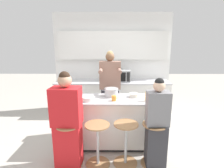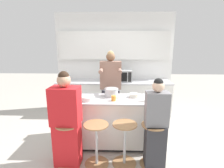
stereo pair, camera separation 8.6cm
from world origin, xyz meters
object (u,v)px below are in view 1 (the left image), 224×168
object	(u,v)px
person_cooking	(110,93)
coffee_cup_near	(114,98)
bar_stool_rightmost	(154,142)
potted_plant	(106,75)
banana_bunch	(70,101)
bar_stool_center_left	(98,143)
bar_stool_leftmost	(69,143)
person_seated_near	(157,127)
cooking_pot	(111,92)
juice_carton	(147,97)
fruit_bowl	(134,95)
microwave	(121,76)
bar_stool_center_right	(126,142)
kitchen_island	(112,121)
person_wrapped_blanket	(67,123)

from	to	relation	value
person_cooking	coffee_cup_near	world-z (taller)	person_cooking
bar_stool_rightmost	potted_plant	world-z (taller)	potted_plant
banana_bunch	bar_stool_center_left	bearing A→B (deg)	-37.11
bar_stool_leftmost	potted_plant	bearing A→B (deg)	77.70
bar_stool_leftmost	person_seated_near	xyz separation A→B (m)	(1.33, 0.01, 0.26)
cooking_pot	potted_plant	bearing A→B (deg)	96.23
cooking_pot	juice_carton	size ratio (longest dim) A/B	2.02
fruit_bowl	banana_bunch	size ratio (longest dim) A/B	1.26
bar_stool_center_left	fruit_bowl	xyz separation A→B (m)	(0.62, 0.68, 0.56)
person_seated_near	coffee_cup_near	xyz separation A→B (m)	(-0.64, 0.45, 0.31)
bar_stool_rightmost	microwave	distance (m)	2.27
fruit_bowl	bar_stool_center_right	bearing A→B (deg)	-105.92
fruit_bowl	coffee_cup_near	bearing A→B (deg)	-149.06
bar_stool_center_left	microwave	distance (m)	2.29
kitchen_island	person_wrapped_blanket	world-z (taller)	person_wrapped_blanket
banana_bunch	person_cooking	bearing A→B (deg)	49.38
bar_stool_center_left	microwave	bearing A→B (deg)	77.98
person_cooking	cooking_pot	bearing A→B (deg)	-87.09
bar_stool_center_right	bar_stool_center_left	bearing A→B (deg)	-176.44
coffee_cup_near	juice_carton	distance (m)	0.57
bar_stool_rightmost	juice_carton	bearing A→B (deg)	96.20
person_cooking	potted_plant	xyz separation A→B (m)	(-0.13, 1.07, 0.19)
microwave	potted_plant	xyz separation A→B (m)	(-0.41, 0.05, 0.00)
bar_stool_center_left	microwave	world-z (taller)	microwave
bar_stool_leftmost	person_wrapped_blanket	distance (m)	0.33
bar_stool_leftmost	person_wrapped_blanket	size ratio (longest dim) A/B	0.46
person_cooking	potted_plant	size ratio (longest dim) A/B	6.23
banana_bunch	microwave	world-z (taller)	microwave
kitchen_island	fruit_bowl	size ratio (longest dim) A/B	9.22
fruit_bowl	person_seated_near	bearing A→B (deg)	-67.94
bar_stool_rightmost	person_wrapped_blanket	xyz separation A→B (m)	(-1.32, -0.02, 0.33)
microwave	person_cooking	bearing A→B (deg)	-105.46
bar_stool_center_left	cooking_pot	xyz separation A→B (m)	(0.20, 0.72, 0.60)
kitchen_island	bar_stool_center_right	world-z (taller)	kitchen_island
juice_carton	person_wrapped_blanket	bearing A→B (deg)	-160.84
person_seated_near	potted_plant	xyz separation A→B (m)	(-0.85, 2.19, 0.40)
coffee_cup_near	juice_carton	size ratio (longest dim) A/B	0.64
microwave	juice_carton	bearing A→B (deg)	-77.78
bar_stool_center_left	banana_bunch	world-z (taller)	banana_bunch
bar_stool_leftmost	banana_bunch	xyz separation A→B (m)	(-0.04, 0.37, 0.55)
bar_stool_center_right	juice_carton	bearing A→B (deg)	47.03
person_seated_near	coffee_cup_near	bearing A→B (deg)	144.93
cooking_pot	juice_carton	world-z (taller)	juice_carton
bar_stool_rightmost	juice_carton	world-z (taller)	juice_carton
bar_stool_center_right	person_wrapped_blanket	size ratio (longest dim) A/B	0.46
bar_stool_leftmost	bar_stool_rightmost	distance (m)	1.31
bar_stool_center_right	person_seated_near	world-z (taller)	person_seated_near
person_seated_near	banana_bunch	world-z (taller)	person_seated_near
bar_stool_rightmost	person_seated_near	xyz separation A→B (m)	(0.02, -0.02, 0.26)
bar_stool_center_right	potted_plant	world-z (taller)	potted_plant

